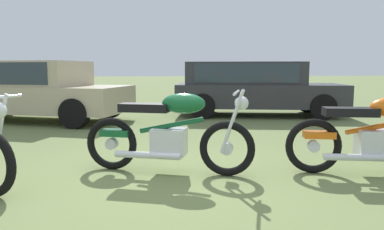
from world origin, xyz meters
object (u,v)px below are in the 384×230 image
object	(u,v)px
motorcycle_green	(169,133)
car_beige	(26,86)
motorcycle_orange	(376,135)
car_charcoal	(251,84)

from	to	relation	value
motorcycle_green	car_beige	size ratio (longest dim) A/B	0.41
motorcycle_green	motorcycle_orange	xyz separation A→B (m)	(2.40, -0.40, -0.01)
car_beige	car_charcoal	world-z (taller)	same
motorcycle_orange	car_beige	world-z (taller)	car_beige
motorcycle_green	car_charcoal	xyz separation A→B (m)	(2.56, 5.27, 0.35)
motorcycle_green	car_beige	xyz separation A→B (m)	(-3.12, 4.95, 0.35)
motorcycle_orange	car_beige	bearing A→B (deg)	149.23
motorcycle_green	motorcycle_orange	bearing A→B (deg)	9.29
motorcycle_green	car_charcoal	size ratio (longest dim) A/B	0.43
car_beige	car_charcoal	bearing A→B (deg)	23.86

